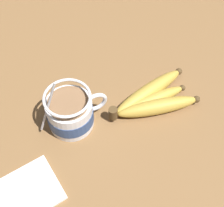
# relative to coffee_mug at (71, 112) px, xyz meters

# --- Properties ---
(table) EXTENTS (1.32, 1.32, 0.03)m
(table) POSITION_rel_coffee_mug_xyz_m (0.07, 0.01, -0.05)
(table) COLOR brown
(table) RESTS_ON ground
(coffee_mug) EXTENTS (0.16, 0.10, 0.15)m
(coffee_mug) POSITION_rel_coffee_mug_xyz_m (0.00, 0.00, 0.00)
(coffee_mug) COLOR silver
(coffee_mug) RESTS_ON table
(banana_bunch) EXTENTS (0.22, 0.12, 0.04)m
(banana_bunch) POSITION_rel_coffee_mug_xyz_m (0.19, -0.02, -0.02)
(banana_bunch) COLOR #4C381E
(banana_bunch) RESTS_ON table
(napkin) EXTENTS (0.17, 0.13, 0.01)m
(napkin) POSITION_rel_coffee_mug_xyz_m (-0.15, -0.12, -0.04)
(napkin) COLOR white
(napkin) RESTS_ON table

